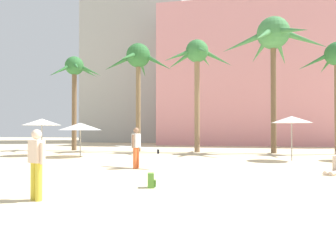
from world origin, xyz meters
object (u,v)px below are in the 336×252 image
palm_tree_far_left (138,62)px  cafe_umbrella_1 (80,127)px  cafe_umbrella_2 (42,122)px  palm_tree_center (273,39)px  palm_tree_left (75,74)px  palm_tree_right (197,60)px  person_far_left (36,161)px  backpack (151,181)px  cafe_umbrella_0 (292,120)px  beach_towel (186,188)px  person_far_right (137,147)px

palm_tree_far_left → cafe_umbrella_1: size_ratio=3.18×
palm_tree_far_left → cafe_umbrella_2: bearing=-133.9°
palm_tree_center → palm_tree_left: bearing=178.6°
palm_tree_right → person_far_left: palm_tree_right is taller
cafe_umbrella_1 → cafe_umbrella_2: cafe_umbrella_2 is taller
cafe_umbrella_1 → backpack: cafe_umbrella_1 is taller
palm_tree_far_left → cafe_umbrella_0: (10.40, -5.81, -4.77)m
person_far_left → backpack: bearing=160.4°
palm_tree_far_left → palm_tree_right: size_ratio=1.00×
palm_tree_right → beach_towel: (1.29, -15.04, -6.95)m
person_far_left → cafe_umbrella_2: bearing=-121.4°
beach_towel → person_far_left: size_ratio=1.13×
cafe_umbrella_2 → beach_towel: cafe_umbrella_2 is taller
cafe_umbrella_0 → cafe_umbrella_2: bearing=177.7°
palm_tree_center → person_far_right: size_ratio=3.79×
palm_tree_center → cafe_umbrella_0: size_ratio=4.06×
cafe_umbrella_1 → person_far_right: (5.22, -5.11, -0.94)m
palm_tree_right → backpack: size_ratio=20.22×
palm_tree_far_left → palm_tree_left: (-5.56, 0.33, -0.71)m
cafe_umbrella_2 → person_far_left: bearing=-57.8°
cafe_umbrella_0 → person_far_left: (-7.74, -11.53, -1.32)m
cafe_umbrella_2 → backpack: 14.20m
palm_tree_center → cafe_umbrella_1: palm_tree_center is taller
person_far_left → palm_tree_left: bearing=-128.7°
palm_tree_center → person_far_right: (-7.04, -10.61, -7.27)m
palm_tree_left → cafe_umbrella_0: palm_tree_left is taller
person_far_left → person_far_right: bearing=-157.6°
palm_tree_right → backpack: bearing=-89.0°
cafe_umbrella_0 → backpack: size_ratio=5.78×
beach_towel → person_far_left: (-3.28, -2.23, 0.92)m
cafe_umbrella_1 → backpack: size_ratio=6.34×
beach_towel → palm_tree_right: bearing=94.9°
palm_tree_left → backpack: 19.67m
palm_tree_left → palm_tree_center: bearing=-1.4°
palm_tree_left → person_far_left: bearing=-65.1°
palm_tree_left → cafe_umbrella_2: (0.57, -5.52, -4.11)m
backpack → cafe_umbrella_2: bearing=120.6°
palm_tree_right → palm_tree_center: bearing=0.2°
backpack → person_far_left: person_far_left is taller
palm_tree_far_left → backpack: palm_tree_far_left is taller
palm_tree_far_left → cafe_umbrella_1: 7.84m
palm_tree_right → person_far_right: size_ratio=3.27×
cafe_umbrella_2 → person_far_right: size_ratio=0.95×
beach_towel → person_far_right: (-2.81, 4.44, 0.94)m
palm_tree_center → cafe_umbrella_0: palm_tree_center is taller
beach_towel → backpack: (-1.03, -0.05, 0.19)m
palm_tree_center → cafe_umbrella_1: (-12.26, -5.51, -6.33)m
person_far_left → cafe_umbrella_1: bearing=-131.7°
palm_tree_center → cafe_umbrella_2: 17.10m
cafe_umbrella_0 → palm_tree_right: bearing=135.1°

